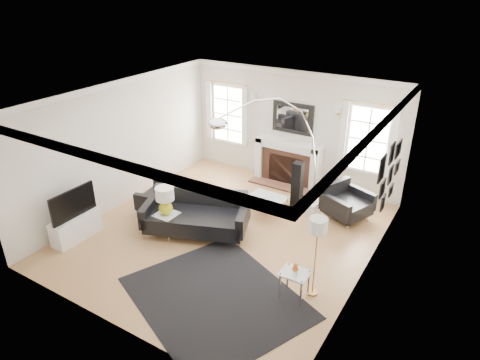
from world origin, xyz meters
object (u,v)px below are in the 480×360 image
Objects in this scene: armchair_left at (164,199)px; arc_floor_lamp at (268,153)px; sofa at (197,215)px; fireplace at (288,163)px; armchair_right at (345,203)px; gourd_lamp at (165,199)px; coffee_table at (265,201)px.

armchair_left is 2.52m from arc_floor_lamp.
armchair_left is 0.39× the size of arc_floor_lamp.
sofa is 2.19× the size of armchair_left.
armchair_right is (1.81, -0.91, -0.20)m from fireplace.
gourd_lamp reaches higher than armchair_right.
armchair_right is at bearing 26.94° from coffee_table.
fireplace is 1.94m from arc_floor_lamp.
gourd_lamp is (-1.27, -1.76, 0.48)m from coffee_table.
coffee_table is 1.13m from arc_floor_lamp.
gourd_lamp is at bearing -126.79° from arc_floor_lamp.
sofa is 3.18m from armchair_right.
fireplace reaches higher than gourd_lamp.
arc_floor_lamp reaches higher than gourd_lamp.
fireplace reaches higher than coffee_table.
gourd_lamp is at bearing -106.10° from fireplace.
fireplace is 1.47× the size of armchair_right.
gourd_lamp is at bearing -125.84° from coffee_table.
coffee_table is (0.27, -1.69, -0.21)m from fireplace.
fireplace is at bearing 73.90° from gourd_lamp.
coffee_table is at bearing 30.03° from armchair_left.
gourd_lamp is at bearing -137.88° from armchair_right.
sofa is at bearing -12.02° from armchair_left.
gourd_lamp is 0.22× the size of arc_floor_lamp.
sofa reaches higher than armchair_left.
fireplace reaches higher than armchair_left.
armchair_left is at bearing -151.33° from armchair_right.
arc_floor_lamp is at bearing 53.21° from gourd_lamp.
armchair_right is 2.01m from arc_floor_lamp.
sofa is 0.84× the size of arc_floor_lamp.
armchair_left is 0.90× the size of armchair_right.
armchair_left is at bearing -150.46° from arc_floor_lamp.
sofa is 0.75m from gourd_lamp.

